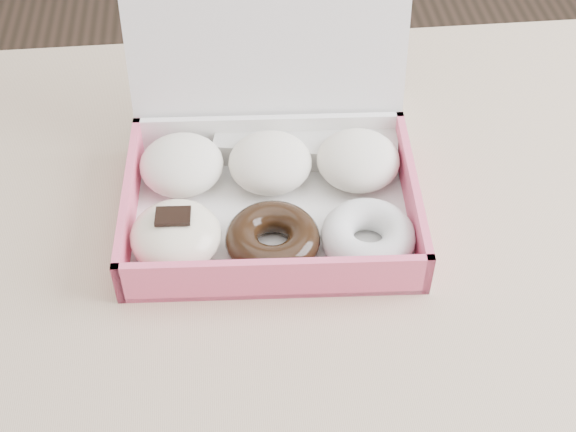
{
  "coord_description": "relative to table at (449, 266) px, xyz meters",
  "views": [
    {
      "loc": [
        -0.26,
        -0.62,
        1.41
      ],
      "look_at": [
        -0.2,
        -0.0,
        0.78
      ],
      "focal_mm": 50.0,
      "sensor_mm": 36.0,
      "label": 1
    }
  ],
  "objects": [
    {
      "name": "table",
      "position": [
        0.0,
        0.0,
        0.0
      ],
      "size": [
        1.2,
        0.8,
        0.75
      ],
      "color": "tan",
      "rests_on": "ground"
    },
    {
      "name": "newspapers",
      "position": [
        -0.15,
        0.18,
        0.1
      ],
      "size": [
        0.25,
        0.22,
        0.04
      ],
      "primitive_type": "cube",
      "rotation": [
        0.0,
        0.0,
        -0.2
      ],
      "color": "silver",
      "rests_on": "table"
    },
    {
      "name": "donut_box",
      "position": [
        -0.22,
        0.05,
        0.12
      ],
      "size": [
        0.34,
        0.3,
        0.24
      ],
      "rotation": [
        0.0,
        0.0,
        -0.06
      ],
      "color": "white",
      "rests_on": "table"
    }
  ]
}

